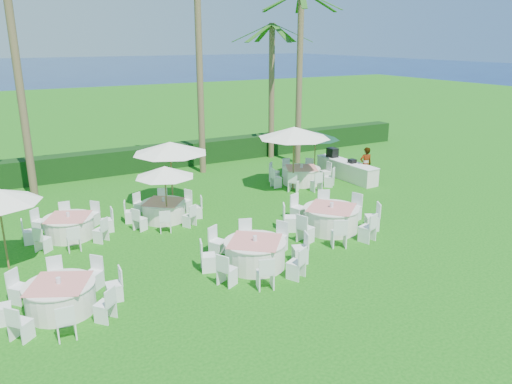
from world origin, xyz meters
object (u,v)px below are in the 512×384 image
Objects in this scene: umbrella_c at (170,148)px; staff_person at (366,164)px; banquet_table_d at (69,226)px; banquet_table_b at (255,253)px; umbrella_d at (294,132)px; umbrella_green at (316,135)px; banquet_table_f at (301,175)px; umbrella_b at (165,172)px; buffet_table at (346,169)px; banquet_table_c at (331,218)px; banquet_table_e at (164,210)px; banquet_table_a at (60,296)px.

staff_person is at bearing -6.12° from umbrella_c.
banquet_table_b is at bearing -48.70° from banquet_table_d.
umbrella_d is at bearing 6.03° from banquet_table_d.
umbrella_green is 1.40× the size of staff_person.
staff_person reaches higher than banquet_table_d.
umbrella_c is at bearing -178.52° from banquet_table_f.
umbrella_green reaches higher than umbrella_b.
umbrella_d is 0.86× the size of buffet_table.
banquet_table_b is 0.95× the size of banquet_table_c.
banquet_table_b reaches higher than banquet_table_d.
buffet_table is (3.26, 0.31, -2.15)m from umbrella_d.
banquet_table_d is 0.95× the size of banquet_table_f.
banquet_table_f is at bearing 173.54° from buffet_table.
banquet_table_c is 0.91× the size of buffet_table.
banquet_table_c is at bearing -38.62° from banquet_table_e.
banquet_table_c is at bearing -120.67° from umbrella_green.
umbrella_c is (4.26, 1.46, 2.04)m from banquet_table_d.
staff_person is at bearing 31.54° from banquet_table_b.
umbrella_c is (-4.01, 5.28, 1.98)m from banquet_table_c.
banquet_table_b is (5.50, -0.10, 0.03)m from banquet_table_a.
umbrella_d is at bearing 3.63° from staff_person.
umbrella_b is (-4.95, 3.26, 1.59)m from banquet_table_c.
umbrella_d is (6.41, 0.98, 2.23)m from banquet_table_e.
umbrella_green reaches higher than banquet_table_a.
banquet_table_b is at bearing -131.07° from umbrella_d.
umbrella_b is at bearing -9.55° from banquet_table_d.
umbrella_green is (1.27, 0.74, 1.65)m from banquet_table_f.
umbrella_b is (4.34, 4.44, 1.64)m from banquet_table_a.
banquet_table_b is 1.37× the size of umbrella_green.
umbrella_d is at bearing -174.56° from buffet_table.
umbrella_d reaches higher than banquet_table_f.
staff_person is (14.55, 5.46, 0.43)m from banquet_table_a.
umbrella_c is at bearing 127.21° from banquet_table_c.
umbrella_b is (-1.16, 4.53, 1.61)m from banquet_table_b.
banquet_table_b is 8.42m from umbrella_d.
umbrella_green is (11.93, 2.36, 1.67)m from banquet_table_d.
banquet_table_c is (3.79, 1.27, 0.02)m from banquet_table_b.
umbrella_c reaches higher than umbrella_b.
staff_person is at bearing -63.22° from buffet_table.
umbrella_b is at bearing -166.22° from umbrella_d.
banquet_table_d is 1.77× the size of staff_person.
banquet_table_e is at bearing 1.03° from banquet_table_d.
umbrella_green is (7.46, 7.46, 1.63)m from banquet_table_b.
banquet_table_d is 1.26× the size of umbrella_green.
banquet_table_f is at bearing 47.35° from banquet_table_b.
umbrella_b is 0.74× the size of umbrella_c.
banquet_table_b is at bearing -88.09° from umbrella_c.
buffet_table is (13.08, 1.35, 0.07)m from banquet_table_d.
buffet_table is at bearing 47.02° from banquet_table_c.
banquet_table_a is 15.46m from buffet_table.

